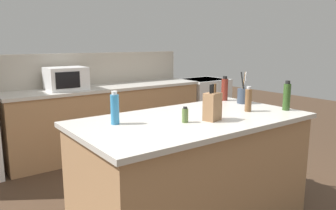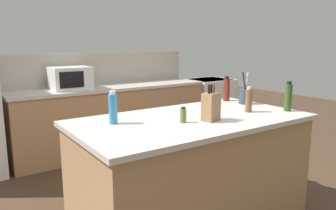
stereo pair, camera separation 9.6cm
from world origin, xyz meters
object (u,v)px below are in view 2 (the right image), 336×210
Objects in this scene: olive_oil_bottle at (288,97)px; utensil_crock at (245,96)px; vinegar_bottle at (227,89)px; pepper_grinder at (249,100)px; microwave at (71,78)px; knife_block at (211,107)px; dish_soap_bottle at (113,108)px; spice_jar_oregano at (183,115)px; range_oven at (209,105)px.

utensil_crock is at bearing 96.56° from olive_oil_bottle.
utensil_crock is at bearing -82.73° from vinegar_bottle.
vinegar_bottle is at bearing 97.27° from utensil_crock.
vinegar_bottle is 0.58m from pepper_grinder.
microwave reaches higher than vinegar_bottle.
dish_soap_bottle is (-0.68, 0.35, 0.01)m from knife_block.
vinegar_bottle is (0.74, 0.58, 0.01)m from knife_block.
olive_oil_bottle reaches higher than spice_jar_oregano.
range_oven is 3.40× the size of olive_oil_bottle.
spice_jar_oregano reaches higher than range_oven.
dish_soap_bottle is 1.57m from olive_oil_bottle.
spice_jar_oregano is (-0.99, -0.28, -0.02)m from utensil_crock.
dish_soap_bottle is at bearing 139.64° from knife_block.
olive_oil_bottle is at bearing -116.92° from range_oven.
utensil_crock is 0.24m from vinegar_bottle.
olive_oil_bottle is (0.32, -0.17, 0.02)m from pepper_grinder.
pepper_grinder is at bearing -1.05° from spice_jar_oregano.
vinegar_bottle is at bearing 65.36° from pepper_grinder.
knife_block reaches higher than dish_soap_bottle.
microwave is at bearing 180.00° from range_oven.
olive_oil_bottle reaches higher than range_oven.
vinegar_bottle is at bearing 9.46° from dish_soap_bottle.
dish_soap_bottle is at bearing -179.84° from utensil_crock.
range_oven is at bearing -0.00° from microwave.
olive_oil_bottle is at bearing -64.81° from microwave.
knife_block is 2.35× the size of spice_jar_oregano.
dish_soap_bottle is 0.98× the size of vinegar_bottle.
knife_block reaches higher than olive_oil_bottle.
olive_oil_bottle is at bearing -27.80° from pepper_grinder.
spice_jar_oregano is 0.72m from pepper_grinder.
dish_soap_bottle reaches higher than spice_jar_oregano.
microwave is 1.71× the size of knife_block.
vinegar_bottle is 1.15× the size of pepper_grinder.
microwave is 1.91× the size of vinegar_bottle.
vinegar_bottle is (-0.03, 0.23, 0.04)m from utensil_crock.
olive_oil_bottle is at bearing -10.00° from spice_jar_oregano.
pepper_grinder is at bearing -13.74° from dish_soap_bottle.
range_oven is 2.86m from pepper_grinder.
olive_oil_bottle is (0.05, -0.46, 0.05)m from utensil_crock.
range_oven is at bearing 56.94° from utensil_crock.
olive_oil_bottle reaches higher than pepper_grinder.
utensil_crock is 1.03m from spice_jar_oregano.
olive_oil_bottle reaches higher than vinegar_bottle.
utensil_crock is 1.24× the size of vinegar_bottle.
pepper_grinder is 0.83× the size of olive_oil_bottle.
spice_jar_oregano is at bearing 178.95° from pepper_grinder.
microwave reaches higher than pepper_grinder.
utensil_crock is at bearing -123.06° from range_oven.
pepper_grinder is (1.18, -0.29, -0.01)m from dish_soap_bottle.
knife_block is 0.85m from utensil_crock.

